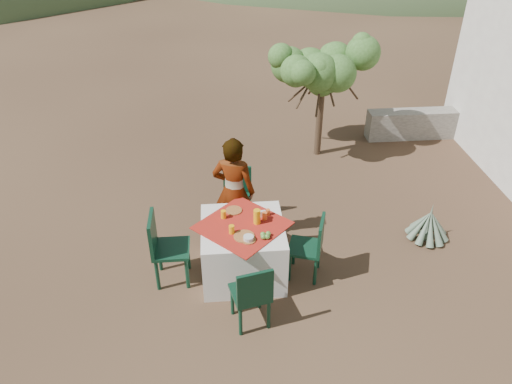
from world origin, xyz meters
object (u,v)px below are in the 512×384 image
agave (429,225)px  chair_right (311,245)px  table (243,249)px  juice_pitcher (257,217)px  shrub_tree (326,74)px  chair_near (252,294)px  person (234,192)px  chair_far (237,194)px  chair_left (164,246)px

agave → chair_right: bearing=-160.8°
chair_right → agave: size_ratio=1.38×
table → juice_pitcher: juice_pitcher is taller
juice_pitcher → shrub_tree: bearing=65.3°
chair_right → table: bearing=-80.0°
chair_right → juice_pitcher: 0.78m
chair_near → person: size_ratio=0.56×
chair_near → agave: 2.98m
chair_near → person: person is taller
table → chair_far: size_ratio=1.48×
table → person: size_ratio=0.82×
chair_left → agave: (3.63, 0.55, -0.33)m
table → chair_left: bearing=-177.5°
chair_right → chair_far: bearing=-127.4°
chair_near → juice_pitcher: 1.02m
chair_left → agave: size_ratio=1.53×
person → agave: person is taller
table → shrub_tree: (1.63, 3.18, 1.12)m
table → agave: table is taller
chair_left → chair_right: size_ratio=1.11×
chair_far → chair_left: bearing=-123.6°
person → shrub_tree: bearing=-107.2°
chair_near → person: (-0.11, 1.62, 0.30)m
table → shrub_tree: 3.75m
chair_left → chair_far: bearing=-39.4°
agave → chair_far: bearing=166.8°
chair_near → chair_left: chair_left is taller
chair_left → agave: bearing=-81.3°
chair_near → chair_right: (0.81, 0.79, -0.00)m
chair_near → shrub_tree: size_ratio=0.47×
chair_near → juice_pitcher: (0.14, 0.94, 0.37)m
chair_right → shrub_tree: 3.54m
chair_far → chair_left: size_ratio=0.90×
chair_left → person: (0.90, 0.75, 0.25)m
chair_near → table: bearing=-100.3°
chair_near → agave: size_ratio=1.39×
chair_right → chair_near: bearing=-27.3°
chair_left → chair_right: 1.83m
chair_right → juice_pitcher: (-0.67, 0.15, 0.37)m
chair_near → chair_far: bearing=-101.6°
chair_far → person: size_ratio=0.55×
chair_near → chair_right: bearing=-148.6°
chair_right → shrub_tree: (0.78, 3.30, 1.02)m
shrub_tree → juice_pitcher: size_ratio=9.93×
person → shrub_tree: shrub_tree is taller
chair_left → shrub_tree: size_ratio=0.51×
table → chair_far: bearing=90.4°
chair_left → chair_right: (1.82, -0.08, -0.05)m
table → agave: size_ratio=2.04×
table → chair_right: (0.85, -0.12, 0.11)m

